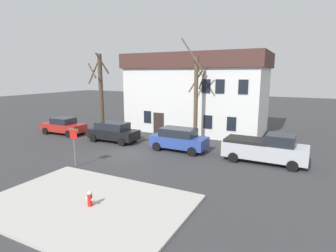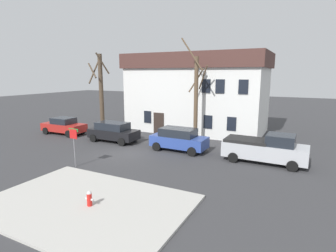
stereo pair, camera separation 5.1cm
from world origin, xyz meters
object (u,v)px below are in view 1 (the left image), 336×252
at_px(building_main, 196,92).
at_px(street_sign_pole, 74,140).
at_px(tree_bare_mid, 196,97).
at_px(pickup_truck_silver, 265,148).
at_px(tree_bare_near, 101,91).
at_px(car_red_sedan, 64,126).
at_px(fire_hydrant, 90,198).
at_px(car_blue_wagon, 179,139).
at_px(car_black_wagon, 113,132).

relative_size(building_main, street_sign_pole, 5.65).
distance_m(tree_bare_mid, pickup_truck_silver, 7.57).
distance_m(tree_bare_mid, street_sign_pole, 10.75).
bearing_deg(pickup_truck_silver, tree_bare_near, 168.61).
relative_size(car_red_sedan, fire_hydrant, 6.51).
xyz_separation_m(car_red_sedan, car_blue_wagon, (12.56, -0.19, 0.09)).
xyz_separation_m(car_red_sedan, pickup_truck_silver, (18.92, -0.25, 0.15)).
distance_m(building_main, fire_hydrant, 18.60).
bearing_deg(fire_hydrant, tree_bare_mid, 90.86).
relative_size(tree_bare_mid, car_black_wagon, 1.95).
xyz_separation_m(building_main, pickup_truck_silver, (8.03, -8.03, -3.01)).
relative_size(car_black_wagon, car_blue_wagon, 1.02).
xyz_separation_m(building_main, fire_hydrant, (2.03, -18.15, -3.51)).
relative_size(tree_bare_near, pickup_truck_silver, 1.47).
xyz_separation_m(car_black_wagon, pickup_truck_silver, (12.66, -0.03, 0.08)).
bearing_deg(building_main, car_blue_wagon, -78.20).
height_order(car_red_sedan, fire_hydrant, car_red_sedan).
height_order(pickup_truck_silver, fire_hydrant, pickup_truck_silver).
bearing_deg(car_black_wagon, car_red_sedan, 177.98).
relative_size(car_red_sedan, car_blue_wagon, 1.03).
bearing_deg(tree_bare_mid, car_blue_wagon, -93.00).
distance_m(building_main, car_red_sedan, 13.75).
bearing_deg(pickup_truck_silver, tree_bare_mid, 153.03).
bearing_deg(building_main, tree_bare_mid, -69.44).
bearing_deg(pickup_truck_silver, car_blue_wagon, 179.46).
relative_size(tree_bare_mid, car_blue_wagon, 1.99).
distance_m(building_main, tree_bare_near, 9.87).
relative_size(tree_bare_mid, car_red_sedan, 1.94).
xyz_separation_m(tree_bare_mid, car_blue_wagon, (-0.16, -3.10, -3.03)).
relative_size(tree_bare_mid, pickup_truck_silver, 1.61).
distance_m(car_red_sedan, car_black_wagon, 6.27).
height_order(car_black_wagon, pickup_truck_silver, pickup_truck_silver).
xyz_separation_m(tree_bare_mid, car_black_wagon, (-6.45, -3.13, -3.05)).
xyz_separation_m(car_red_sedan, car_black_wagon, (6.26, -0.22, 0.07)).
xyz_separation_m(tree_bare_near, street_sign_pole, (6.03, -9.73, -2.42)).
height_order(pickup_truck_silver, street_sign_pole, street_sign_pole).
xyz_separation_m(tree_bare_near, car_black_wagon, (4.08, -3.34, -3.28)).
bearing_deg(tree_bare_mid, car_black_wagon, -154.14).
xyz_separation_m(car_blue_wagon, fire_hydrant, (0.36, -10.19, -0.44)).
height_order(car_blue_wagon, pickup_truck_silver, pickup_truck_silver).
xyz_separation_m(car_black_wagon, car_blue_wagon, (6.29, 0.03, 0.02)).
bearing_deg(fire_hydrant, tree_bare_near, 128.49).
bearing_deg(car_black_wagon, tree_bare_near, 140.68).
relative_size(building_main, tree_bare_near, 1.78).
distance_m(pickup_truck_silver, fire_hydrant, 11.78).
bearing_deg(car_black_wagon, tree_bare_mid, 25.86).
distance_m(car_red_sedan, fire_hydrant, 16.57).
bearing_deg(car_red_sedan, fire_hydrant, -38.78).
relative_size(pickup_truck_silver, fire_hydrant, 7.81).
bearing_deg(car_red_sedan, building_main, 35.52).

